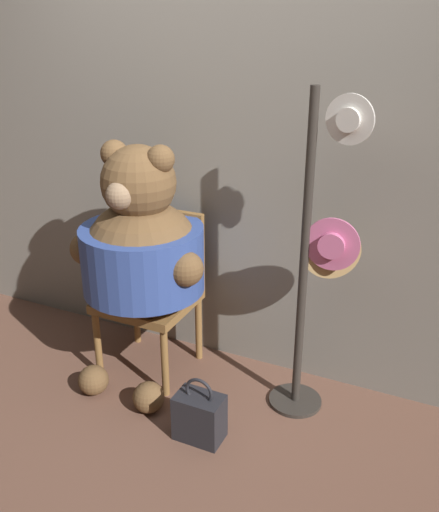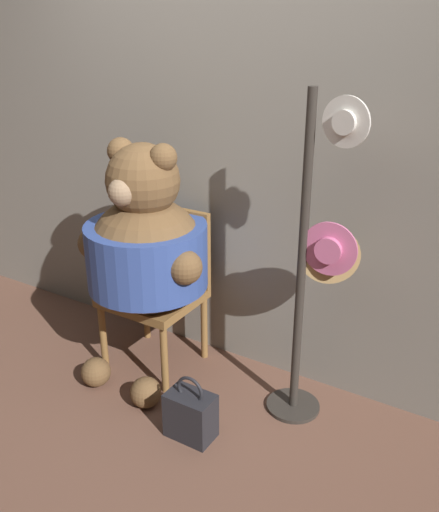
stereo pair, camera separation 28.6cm
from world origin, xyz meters
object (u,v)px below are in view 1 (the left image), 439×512
at_px(chair, 154,285).
at_px(hat_display_rack, 318,268).
at_px(teddy_bear, 142,251).
at_px(handbag_on_ground, 199,416).

bearing_deg(chair, hat_display_rack, -1.89).
xyz_separation_m(chair, hat_display_rack, (0.94, -0.03, 0.31)).
height_order(teddy_bear, handbag_on_ground, teddy_bear).
height_order(chair, handbag_on_ground, chair).
bearing_deg(teddy_bear, hat_display_rack, 7.69).
distance_m(chair, teddy_bear, 0.31).
distance_m(chair, handbag_on_ground, 0.83).
bearing_deg(chair, handbag_on_ground, -42.87).
bearing_deg(chair, teddy_bear, -78.40).
bearing_deg(handbag_on_ground, teddy_bear, 145.68).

